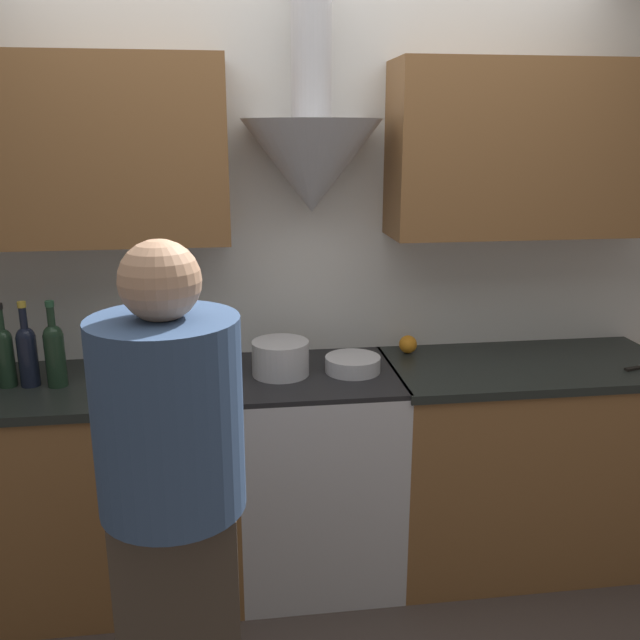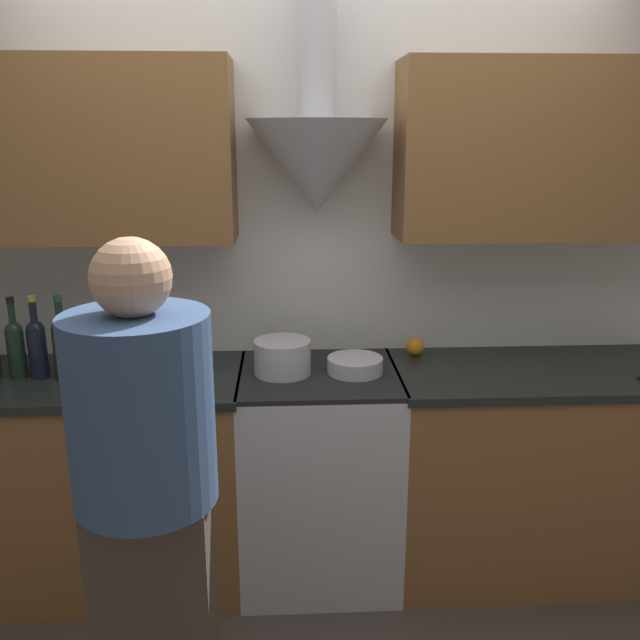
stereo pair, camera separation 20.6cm
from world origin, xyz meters
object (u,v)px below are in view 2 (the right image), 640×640
at_px(wine_bottle_3, 16,346).
at_px(person_foreground_left, 149,515).
at_px(mixing_bowl, 355,365).
at_px(wine_bottle_4, 37,345).
at_px(stock_pot, 282,357).
at_px(stove_range, 319,473).
at_px(orange_fruit, 415,347).
at_px(wine_bottle_5, 63,345).

height_order(wine_bottle_3, person_foreground_left, person_foreground_left).
distance_m(wine_bottle_3, mixing_bowl, 1.35).
relative_size(wine_bottle_4, stock_pot, 1.45).
distance_m(stove_range, wine_bottle_4, 1.27).
xyz_separation_m(stock_pot, person_foreground_left, (-0.35, -0.99, -0.10)).
height_order(wine_bottle_3, orange_fruit, wine_bottle_3).
distance_m(stock_pot, mixing_bowl, 0.30).
bearing_deg(orange_fruit, wine_bottle_5, -171.70).
bearing_deg(person_foreground_left, stove_range, 63.34).
xyz_separation_m(wine_bottle_5, stock_pot, (0.87, 0.01, -0.07)).
relative_size(stove_range, wine_bottle_5, 2.73).
distance_m(wine_bottle_4, mixing_bowl, 1.27).
xyz_separation_m(wine_bottle_3, wine_bottle_5, (0.19, -0.02, 0.01)).
bearing_deg(stove_range, wine_bottle_4, 179.97).
bearing_deg(person_foreground_left, orange_fruit, 51.90).
height_order(wine_bottle_4, person_foreground_left, person_foreground_left).
bearing_deg(wine_bottle_4, wine_bottle_3, 176.61).
bearing_deg(wine_bottle_4, mixing_bowl, -0.54).
bearing_deg(wine_bottle_4, stock_pot, -0.30).
bearing_deg(mixing_bowl, orange_fruit, 35.70).
relative_size(stock_pot, orange_fruit, 2.88).
bearing_deg(wine_bottle_5, stove_range, 0.93).
distance_m(stove_range, stock_pot, 0.55).
bearing_deg(stock_pot, stove_range, 1.75).
distance_m(stove_range, mixing_bowl, 0.51).
bearing_deg(wine_bottle_4, person_foreground_left, -58.25).
height_order(orange_fruit, person_foreground_left, person_foreground_left).
distance_m(wine_bottle_4, wine_bottle_5, 0.11).
relative_size(wine_bottle_4, orange_fruit, 4.19).
bearing_deg(mixing_bowl, stove_range, 175.67).
bearing_deg(orange_fruit, stock_pot, -161.10).
bearing_deg(orange_fruit, wine_bottle_4, -172.88).
height_order(stove_range, wine_bottle_3, wine_bottle_3).
bearing_deg(orange_fruit, mixing_bowl, -144.30).
height_order(wine_bottle_3, wine_bottle_5, wine_bottle_5).
distance_m(orange_fruit, person_foreground_left, 1.52).
distance_m(wine_bottle_3, wine_bottle_5, 0.19).
bearing_deg(wine_bottle_3, stove_range, -0.27).
bearing_deg(person_foreground_left, wine_bottle_4, 121.75).
bearing_deg(wine_bottle_5, orange_fruit, 8.30).
height_order(stove_range, orange_fruit, orange_fruit).
height_order(wine_bottle_4, stock_pot, wine_bottle_4).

